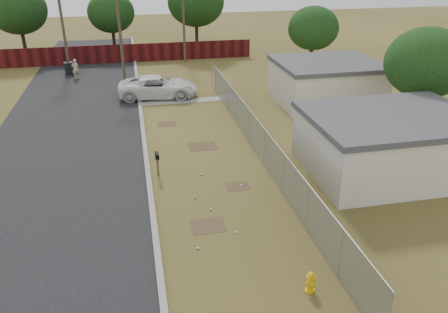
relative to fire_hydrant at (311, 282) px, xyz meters
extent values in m
plane|color=brown|center=(-1.88, 9.47, -0.39)|extent=(120.00, 120.00, 0.00)
cube|color=black|center=(-9.38, 17.47, -0.38)|extent=(9.00, 60.00, 0.02)
cube|color=#9B9891|center=(-4.88, 17.47, -0.33)|extent=(0.25, 60.00, 0.12)
cube|color=#9B9891|center=(-1.88, 20.97, -0.37)|extent=(6.20, 1.00, 0.03)
cylinder|color=gray|center=(1.22, 0.47, 0.61)|extent=(0.06, 0.06, 2.00)
cylinder|color=gray|center=(1.22, 3.47, 0.61)|extent=(0.06, 0.06, 2.00)
cylinder|color=gray|center=(1.22, 6.47, 0.61)|extent=(0.06, 0.06, 2.00)
cylinder|color=gray|center=(1.22, 9.47, 0.61)|extent=(0.06, 0.06, 2.00)
cylinder|color=gray|center=(1.22, 12.47, 0.61)|extent=(0.06, 0.06, 2.00)
cylinder|color=gray|center=(1.22, 15.47, 0.61)|extent=(0.06, 0.06, 2.00)
cylinder|color=gray|center=(1.22, 18.47, 0.61)|extent=(0.06, 0.06, 2.00)
cylinder|color=gray|center=(1.22, 21.47, 0.61)|extent=(0.06, 0.06, 2.00)
cylinder|color=gray|center=(1.22, 24.47, 0.61)|extent=(0.06, 0.06, 2.00)
cylinder|color=gray|center=(1.22, 10.47, 1.61)|extent=(0.04, 26.00, 0.04)
cube|color=gray|center=(1.22, 10.47, 0.61)|extent=(0.01, 26.00, 2.00)
cube|color=black|center=(1.28, 10.47, -0.09)|extent=(0.03, 26.00, 0.60)
cube|color=#4E1110|center=(-7.88, 34.47, 0.51)|extent=(30.00, 0.12, 1.80)
cylinder|color=brown|center=(-5.88, 25.47, 4.11)|extent=(0.24, 0.24, 9.00)
cylinder|color=brown|center=(-10.88, 31.47, 4.11)|extent=(0.24, 0.24, 9.00)
cylinder|color=brown|center=(0.12, 33.47, 4.11)|extent=(0.24, 0.24, 9.00)
cube|color=white|center=(7.12, 7.47, 1.01)|extent=(8.00, 6.00, 2.80)
cube|color=#46464A|center=(7.12, 7.47, 2.56)|extent=(8.32, 6.24, 0.30)
cube|color=white|center=(8.62, 18.47, 1.01)|extent=(7.00, 6.00, 2.80)
cube|color=#46464A|center=(8.62, 18.47, 2.56)|extent=(7.28, 6.24, 0.30)
cylinder|color=#352218|center=(-15.88, 38.47, 1.26)|extent=(0.36, 0.36, 3.30)
ellipsoid|color=black|center=(-15.88, 38.47, 4.49)|extent=(5.70, 5.70, 4.84)
cylinder|color=#352218|center=(-6.88, 39.47, 1.04)|extent=(0.36, 0.36, 2.86)
ellipsoid|color=black|center=(-6.88, 39.47, 3.84)|extent=(4.94, 4.94, 4.20)
cylinder|color=#352218|center=(2.12, 38.47, 1.37)|extent=(0.36, 0.36, 3.52)
ellipsoid|color=black|center=(2.12, 38.47, 4.81)|extent=(6.08, 6.08, 5.17)
cylinder|color=#352218|center=(11.12, 27.47, 0.93)|extent=(0.36, 0.36, 2.64)
ellipsoid|color=black|center=(11.12, 27.47, 3.51)|extent=(4.56, 4.56, 3.88)
cylinder|color=#352218|center=(12.12, 12.47, 1.04)|extent=(0.36, 0.36, 2.86)
ellipsoid|color=black|center=(12.12, 12.47, 3.84)|extent=(4.94, 4.94, 4.20)
cylinder|color=#E7AE0C|center=(0.00, 0.01, -0.36)|extent=(0.40, 0.40, 0.06)
cylinder|color=#E7AE0C|center=(0.00, 0.01, -0.07)|extent=(0.28, 0.28, 0.56)
cylinder|color=#E7AE0C|center=(0.00, 0.01, 0.22)|extent=(0.36, 0.36, 0.05)
sphere|color=#E7AE0C|center=(0.00, 0.01, 0.29)|extent=(0.27, 0.27, 0.22)
cylinder|color=#E7AE0C|center=(0.00, 0.01, 0.41)|extent=(0.05, 0.05, 0.06)
cylinder|color=#E7AE0C|center=(-0.13, -0.03, 0.00)|extent=(0.12, 0.13, 0.11)
cylinder|color=#E7AE0C|center=(0.13, 0.04, 0.00)|extent=(0.12, 0.13, 0.11)
cylinder|color=#E7AE0C|center=(0.03, -0.13, 0.00)|extent=(0.16, 0.14, 0.14)
cube|color=brown|center=(-4.37, 9.37, 0.14)|extent=(0.10, 0.10, 1.05)
cube|color=black|center=(-4.37, 9.37, 0.70)|extent=(0.20, 0.51, 0.19)
cylinder|color=black|center=(-4.37, 9.37, 0.79)|extent=(0.20, 0.51, 0.19)
cube|color=#B10C14|center=(-4.37, 9.10, 0.70)|extent=(0.02, 0.04, 0.11)
imported|color=silver|center=(-3.38, 22.35, 0.44)|extent=(6.20, 3.30, 1.66)
imported|color=tan|center=(-10.07, 29.26, 0.47)|extent=(0.73, 0.60, 1.72)
cube|color=black|center=(-10.81, 30.70, 0.15)|extent=(0.84, 0.84, 1.07)
cube|color=black|center=(-10.81, 30.70, 0.70)|extent=(0.93, 0.93, 0.09)
cylinder|color=black|center=(-10.38, 30.48, -0.28)|extent=(0.12, 0.23, 0.22)
cylinder|color=silver|center=(-1.63, 3.73, -0.35)|extent=(0.12, 0.12, 0.07)
cylinder|color=#A4A4A8|center=(-2.36, 5.62, -0.35)|extent=(0.11, 0.12, 0.07)
cylinder|color=silver|center=(-0.51, 7.45, -0.35)|extent=(0.12, 0.12, 0.07)
cylinder|color=#A4A4A8|center=(-3.35, 3.01, -0.35)|extent=(0.11, 0.08, 0.07)
cylinder|color=silver|center=(-1.00, 13.89, -0.35)|extent=(0.11, 0.09, 0.07)
cylinder|color=#A4A4A8|center=(-2.26, 8.95, -0.35)|extent=(0.09, 0.11, 0.07)
cylinder|color=#A4A4A8|center=(-2.89, 6.77, -0.35)|extent=(0.11, 0.12, 0.07)
camera|label=1|loc=(-5.17, -10.44, 10.05)|focal=35.00mm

